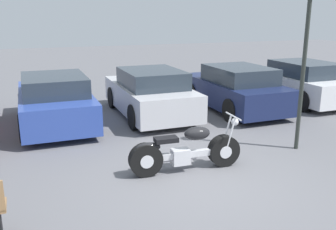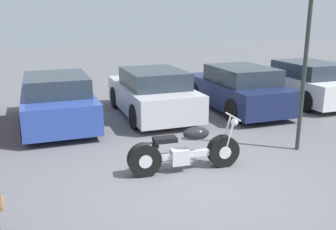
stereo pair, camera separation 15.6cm
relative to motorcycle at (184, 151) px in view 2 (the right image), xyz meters
The scene contains 7 objects.
ground_plane 0.69m from the motorcycle, 81.73° to the right, with size 60.00×60.00×0.00m, color slate.
motorcycle is the anchor object (origin of this frame).
parked_car_blue 4.63m from the motorcycle, 116.39° to the left, with size 1.90×4.09×1.40m.
parked_car_silver 4.23m from the motorcycle, 80.73° to the left, with size 1.90×4.09×1.40m.
parked_car_navy 5.17m from the motorcycle, 48.54° to the left, with size 1.90×4.09×1.40m.
parked_car_white 7.40m from the motorcycle, 33.74° to the left, with size 1.90×4.09×1.40m.
lamp_post 3.57m from the motorcycle, ahead, with size 0.30×0.30×3.54m.
Camera 2 is at (-2.66, -5.71, 2.97)m, focal length 40.00 mm.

